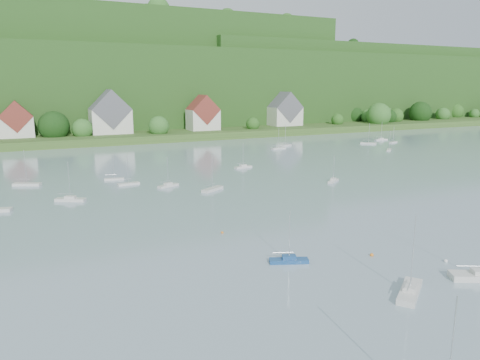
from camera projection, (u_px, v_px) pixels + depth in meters
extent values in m
cube|color=#32541F|center=(95.00, 135.00, 197.23)|extent=(600.00, 60.00, 3.00)
cube|color=#1E4215|center=(73.00, 90.00, 259.65)|extent=(620.00, 160.00, 40.00)
cube|color=#1E4215|center=(91.00, 76.00, 257.84)|extent=(240.00, 130.00, 60.00)
cube|color=#1E4215|center=(324.00, 86.00, 309.36)|extent=(200.00, 110.00, 48.00)
sphere|color=#205118|center=(455.00, 112.00, 285.87)|extent=(10.24, 10.24, 10.24)
sphere|color=#266123|center=(379.00, 115.00, 238.55)|extent=(12.88, 12.88, 12.88)
sphere|color=black|center=(353.00, 115.00, 253.44)|extent=(10.46, 10.46, 10.46)
sphere|color=#205118|center=(337.00, 120.00, 233.33)|extent=(6.45, 6.45, 6.45)
sphere|color=#266123|center=(475.00, 114.00, 284.22)|extent=(6.37, 6.37, 6.37)
sphere|color=black|center=(376.00, 115.00, 255.31)|extent=(10.68, 10.68, 10.68)
sphere|color=black|center=(420.00, 113.00, 259.45)|extent=(12.85, 12.85, 12.85)
sphere|color=#266123|center=(82.00, 129.00, 179.27)|extent=(8.19, 8.19, 8.19)
sphere|color=#266123|center=(383.00, 115.00, 252.93)|extent=(10.50, 10.50, 10.50)
sphere|color=black|center=(389.00, 117.00, 247.22)|extent=(8.05, 8.05, 8.05)
sphere|color=#266123|center=(202.00, 120.00, 208.98)|extent=(12.16, 12.16, 12.16)
sphere|color=#266123|center=(159.00, 126.00, 188.37)|extent=(8.73, 8.73, 8.73)
sphere|color=#205118|center=(444.00, 115.00, 269.75)|extent=(7.74, 7.74, 7.74)
sphere|color=#205118|center=(396.00, 116.00, 251.45)|extent=(8.84, 8.84, 8.84)
sphere|color=#205118|center=(253.00, 124.00, 209.08)|extent=(6.24, 6.24, 6.24)
sphere|color=black|center=(279.00, 119.00, 229.44)|extent=(8.16, 8.16, 8.16)
sphere|color=#266123|center=(368.00, 117.00, 250.93)|extent=(8.09, 8.09, 8.09)
sphere|color=#266123|center=(443.00, 115.00, 268.68)|extent=(8.14, 8.14, 8.14)
sphere|color=black|center=(54.00, 126.00, 176.89)|extent=(11.92, 11.92, 11.92)
sphere|color=#205118|center=(147.00, 16.00, 250.54)|extent=(12.83, 12.83, 12.83)
sphere|color=#205118|center=(69.00, 17.00, 256.01)|extent=(12.73, 12.73, 12.73)
sphere|color=#205118|center=(227.00, 19.00, 259.92)|extent=(11.50, 11.50, 11.50)
sphere|color=#205118|center=(173.00, 22.00, 276.99)|extent=(14.65, 14.65, 14.65)
sphere|color=#266123|center=(158.00, 10.00, 229.52)|extent=(11.95, 11.95, 11.95)
sphere|color=#205118|center=(287.00, 22.00, 270.00)|extent=(9.76, 9.76, 9.76)
sphere|color=black|center=(66.00, 8.00, 222.16)|extent=(8.21, 8.21, 8.21)
sphere|color=#266123|center=(22.00, 11.00, 234.82)|extent=(12.24, 12.24, 12.24)
sphere|color=#266123|center=(276.00, 22.00, 271.82)|extent=(9.00, 9.00, 9.00)
sphere|color=#205118|center=(245.00, 24.00, 279.37)|extent=(8.03, 8.03, 8.03)
sphere|color=#266123|center=(342.00, 48.00, 314.09)|extent=(9.52, 9.52, 9.52)
sphere|color=#266123|center=(403.00, 51.00, 338.68)|extent=(9.12, 9.12, 9.12)
sphere|color=#266123|center=(244.00, 42.00, 281.68)|extent=(14.97, 14.97, 14.97)
sphere|color=black|center=(353.00, 45.00, 281.94)|extent=(7.52, 7.52, 7.52)
sphere|color=#205118|center=(213.00, 42.00, 270.39)|extent=(9.78, 9.78, 9.78)
sphere|color=#205118|center=(273.00, 44.00, 286.70)|extent=(12.02, 12.02, 12.02)
sphere|color=black|center=(314.00, 43.00, 277.94)|extent=(11.57, 11.57, 11.57)
sphere|color=#205118|center=(305.00, 40.00, 259.62)|extent=(12.65, 12.65, 12.65)
sphere|color=#266123|center=(328.00, 43.00, 273.31)|extent=(8.28, 8.28, 8.28)
sphere|color=black|center=(327.00, 49.00, 315.76)|extent=(7.47, 7.47, 7.47)
sphere|color=#266123|center=(250.00, 43.00, 271.48)|extent=(9.48, 9.48, 9.48)
sphere|color=black|center=(345.00, 59.00, 332.17)|extent=(8.43, 8.43, 8.43)
sphere|color=black|center=(361.00, 55.00, 305.44)|extent=(13.54, 13.54, 13.54)
sphere|color=black|center=(274.00, 53.00, 285.31)|extent=(15.08, 15.08, 15.08)
sphere|color=#266123|center=(248.00, 54.00, 294.76)|extent=(15.99, 15.99, 15.99)
sphere|color=black|center=(63.00, 48.00, 250.97)|extent=(15.72, 15.72, 15.72)
sphere|color=#266123|center=(350.00, 60.00, 370.96)|extent=(14.17, 14.17, 14.17)
sphere|color=#205118|center=(92.00, 50.00, 253.55)|extent=(10.54, 10.54, 10.54)
sphere|color=black|center=(429.00, 56.00, 317.61)|extent=(14.14, 14.14, 14.14)
cube|color=silver|center=(17.00, 127.00, 173.69)|extent=(12.00, 9.00, 8.00)
cube|color=maroon|center=(16.00, 116.00, 172.87)|extent=(12.00, 9.36, 12.00)
cube|color=silver|center=(111.00, 121.00, 187.43)|extent=(16.00, 11.00, 10.00)
cube|color=#56565D|center=(110.00, 109.00, 186.41)|extent=(16.00, 11.44, 16.00)
cube|color=silver|center=(203.00, 120.00, 202.71)|extent=(13.00, 10.00, 9.00)
cube|color=maroon|center=(203.00, 110.00, 201.79)|extent=(13.00, 10.40, 13.00)
cube|color=silver|center=(285.00, 116.00, 225.30)|extent=(15.00, 10.00, 9.00)
cube|color=#56565D|center=(285.00, 107.00, 224.39)|extent=(15.00, 10.40, 15.00)
cube|color=navy|center=(289.00, 261.00, 58.81)|extent=(5.21, 3.24, 0.51)
cube|color=navy|center=(289.00, 257.00, 58.70)|extent=(2.01, 1.59, 0.50)
cylinder|color=silver|center=(289.00, 236.00, 58.11)|extent=(0.10, 0.10, 6.32)
cylinder|color=silver|center=(283.00, 252.00, 58.53)|extent=(2.60, 1.14, 0.08)
cylinder|color=silver|center=(451.00, 359.00, 29.31)|extent=(0.10, 0.10, 8.91)
cube|color=silver|center=(410.00, 292.00, 49.82)|extent=(6.49, 5.48, 0.67)
cube|color=silver|center=(410.00, 287.00, 49.70)|extent=(2.66, 2.44, 0.50)
cylinder|color=silver|center=(413.00, 253.00, 48.90)|extent=(0.10, 0.10, 8.36)
cylinder|color=silver|center=(409.00, 285.00, 48.70)|extent=(3.00, 2.25, 0.08)
cylinder|color=silver|center=(475.00, 266.00, 53.45)|extent=(3.72, 2.06, 0.08)
sphere|color=white|center=(446.00, 262.00, 59.03)|extent=(0.49, 0.49, 0.49)
sphere|color=orange|center=(372.00, 256.00, 61.16)|extent=(0.50, 0.50, 0.50)
sphere|color=orange|center=(222.00, 233.00, 70.53)|extent=(0.43, 0.43, 0.43)
cube|color=silver|center=(381.00, 140.00, 190.02)|extent=(5.85, 2.20, 0.57)
cube|color=silver|center=(381.00, 138.00, 189.91)|extent=(2.11, 1.33, 0.50)
cylinder|color=silver|center=(382.00, 130.00, 189.23)|extent=(0.10, 0.10, 7.14)
cylinder|color=silver|center=(379.00, 137.00, 189.50)|extent=(3.13, 0.41, 0.08)
cube|color=silver|center=(212.00, 189.00, 99.16)|extent=(5.94, 4.48, 0.59)
cylinder|color=silver|center=(212.00, 171.00, 98.34)|extent=(0.10, 0.10, 7.42)
cylinder|color=silver|center=(210.00, 185.00, 98.18)|extent=(2.84, 1.75, 0.08)
cube|color=silver|center=(393.00, 142.00, 181.82)|extent=(4.93, 2.81, 0.48)
cylinder|color=silver|center=(394.00, 134.00, 181.16)|extent=(0.10, 0.10, 5.95)
cylinder|color=silver|center=(392.00, 139.00, 181.10)|extent=(2.50, 0.93, 0.08)
cube|color=silver|center=(285.00, 146.00, 171.02)|extent=(6.31, 4.01, 0.61)
cylinder|color=silver|center=(285.00, 135.00, 170.17)|extent=(0.10, 0.10, 7.67)
cylinder|color=silver|center=(284.00, 143.00, 170.09)|extent=(3.13, 1.41, 0.08)
cube|color=silver|center=(333.00, 181.00, 108.13)|extent=(4.56, 3.83, 0.47)
cube|color=silver|center=(333.00, 179.00, 108.03)|extent=(1.87, 1.71, 0.50)
cylinder|color=silver|center=(334.00, 168.00, 107.48)|extent=(0.10, 0.10, 5.86)
cylinder|color=silver|center=(333.00, 177.00, 107.29)|extent=(2.13, 1.59, 0.08)
cube|color=silver|center=(114.00, 179.00, 110.21)|extent=(4.81, 2.22, 0.46)
cylinder|color=silver|center=(113.00, 166.00, 109.57)|extent=(0.10, 0.10, 5.81)
cylinder|color=silver|center=(111.00, 175.00, 109.82)|extent=(2.52, 0.60, 0.08)
cube|color=silver|center=(168.00, 186.00, 102.72)|extent=(5.29, 3.26, 0.51)
cube|color=silver|center=(168.00, 184.00, 102.61)|extent=(2.04, 1.61, 0.50)
cylinder|color=silver|center=(168.00, 171.00, 102.01)|extent=(0.10, 0.10, 6.41)
cylinder|color=silver|center=(165.00, 181.00, 101.92)|extent=(2.64, 1.13, 0.08)
cube|color=silver|center=(27.00, 184.00, 104.03)|extent=(6.27, 4.12, 0.61)
cylinder|color=silver|center=(25.00, 167.00, 103.19)|extent=(0.10, 0.10, 7.64)
cylinder|color=silver|center=(22.00, 179.00, 103.77)|extent=(3.09, 1.49, 0.08)
cube|color=silver|center=(70.00, 200.00, 90.04)|extent=(5.93, 4.23, 0.59)
cube|color=silver|center=(70.00, 197.00, 89.92)|extent=(2.35, 1.99, 0.50)
cylinder|color=silver|center=(69.00, 180.00, 89.23)|extent=(0.10, 0.10, 7.32)
cylinder|color=silver|center=(66.00, 194.00, 89.83)|extent=(2.87, 1.61, 0.08)
cube|color=silver|center=(278.00, 148.00, 163.72)|extent=(5.83, 2.18, 0.57)
cylinder|color=silver|center=(279.00, 138.00, 162.94)|extent=(0.10, 0.10, 7.12)
cylinder|color=silver|center=(277.00, 145.00, 163.04)|extent=(3.12, 0.41, 0.08)
cube|color=silver|center=(368.00, 143.00, 178.03)|extent=(5.44, 5.46, 0.60)
cylinder|color=silver|center=(369.00, 133.00, 177.20)|extent=(0.10, 0.10, 7.52)
cylinder|color=silver|center=(366.00, 140.00, 178.08)|extent=(2.39, 2.40, 0.08)
cube|color=silver|center=(243.00, 167.00, 126.29)|extent=(5.36, 2.30, 0.52)
cube|color=silver|center=(243.00, 165.00, 126.18)|extent=(1.96, 1.31, 0.50)
cylinder|color=silver|center=(243.00, 155.00, 125.57)|extent=(0.10, 0.10, 6.48)
cylinder|color=silver|center=(241.00, 163.00, 125.61)|extent=(2.83, 0.55, 0.08)
cube|color=silver|center=(389.00, 150.00, 160.67)|extent=(4.60, 4.44, 0.50)
cylinder|color=silver|center=(390.00, 140.00, 159.98)|extent=(0.10, 0.10, 6.25)
cylinder|color=silver|center=(389.00, 147.00, 159.75)|extent=(2.06, 1.94, 0.08)
cube|color=silver|center=(129.00, 184.00, 104.77)|extent=(5.04, 1.74, 0.50)
cylinder|color=silver|center=(128.00, 170.00, 104.08)|extent=(0.10, 0.10, 6.20)
cylinder|color=silver|center=(125.00, 179.00, 104.17)|extent=(2.73, 0.28, 0.08)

